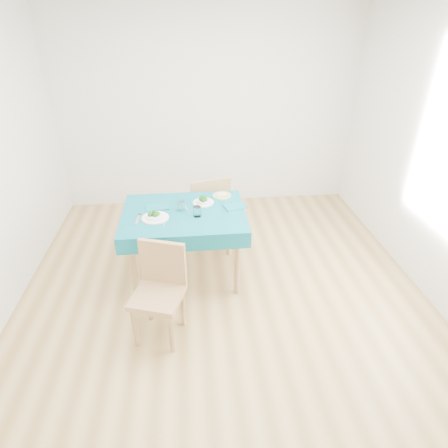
{
  "coord_description": "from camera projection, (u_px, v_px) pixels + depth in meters",
  "views": [
    {
      "loc": [
        -0.28,
        -2.82,
        2.46
      ],
      "look_at": [
        0.0,
        0.0,
        0.85
      ],
      "focal_mm": 30.0,
      "sensor_mm": 36.0,
      "label": 1
    }
  ],
  "objects": [
    {
      "name": "room_shell",
      "position": [
        224.0,
        170.0,
        3.01
      ],
      "size": [
        4.02,
        4.52,
        2.73
      ],
      "color": "olive",
      "rests_on": "ground"
    },
    {
      "name": "table",
      "position": [
        186.0,
        245.0,
        3.84
      ],
      "size": [
        1.19,
        0.9,
        0.76
      ],
      "primitive_type": "cube",
      "color": "#095463",
      "rests_on": "ground"
    },
    {
      "name": "chair_near",
      "position": [
        157.0,
        290.0,
        3.03
      ],
      "size": [
        0.51,
        0.53,
        0.99
      ],
      "primitive_type": "cube",
      "rotation": [
        0.0,
        0.0,
        -0.31
      ],
      "color": "olive",
      "rests_on": "ground"
    },
    {
      "name": "chair_far",
      "position": [
        206.0,
        195.0,
        4.42
      ],
      "size": [
        0.56,
        0.59,
        1.14
      ],
      "primitive_type": "cube",
      "rotation": [
        0.0,
        0.0,
        3.36
      ],
      "color": "olive",
      "rests_on": "ground"
    },
    {
      "name": "bowl_near",
      "position": [
        155.0,
        215.0,
        3.52
      ],
      "size": [
        0.26,
        0.26,
        0.08
      ],
      "primitive_type": null,
      "color": "white",
      "rests_on": "table"
    },
    {
      "name": "bowl_far",
      "position": [
        203.0,
        200.0,
        3.81
      ],
      "size": [
        0.22,
        0.22,
        0.07
      ],
      "primitive_type": null,
      "color": "white",
      "rests_on": "table"
    },
    {
      "name": "fork_near",
      "position": [
        138.0,
        219.0,
        3.53
      ],
      "size": [
        0.04,
        0.2,
        0.0
      ],
      "primitive_type": "cube",
      "rotation": [
        0.0,
        0.0,
        -0.09
      ],
      "color": "silver",
      "rests_on": "table"
    },
    {
      "name": "knife_near",
      "position": [
        165.0,
        221.0,
        3.49
      ],
      "size": [
        0.02,
        0.21,
        0.0
      ],
      "primitive_type": "cube",
      "rotation": [
        0.0,
        0.0,
        -0.04
      ],
      "color": "silver",
      "rests_on": "table"
    },
    {
      "name": "fork_far",
      "position": [
        185.0,
        207.0,
        3.74
      ],
      "size": [
        0.06,
        0.16,
        0.0
      ],
      "primitive_type": "cube",
      "rotation": [
        0.0,
        0.0,
        0.26
      ],
      "color": "silver",
      "rests_on": "table"
    },
    {
      "name": "knife_far",
      "position": [
        228.0,
        209.0,
        3.71
      ],
      "size": [
        0.04,
        0.21,
        0.0
      ],
      "primitive_type": "cube",
      "rotation": [
        0.0,
        0.0,
        0.1
      ],
      "color": "silver",
      "rests_on": "table"
    },
    {
      "name": "napkin_near",
      "position": [
        157.0,
        207.0,
        3.73
      ],
      "size": [
        0.24,
        0.19,
        0.01
      ],
      "primitive_type": "cube",
      "rotation": [
        0.0,
        0.0,
        0.19
      ],
      "color": "#0D5E6D",
      "rests_on": "table"
    },
    {
      "name": "napkin_far",
      "position": [
        235.0,
        206.0,
        3.74
      ],
      "size": [
        0.25,
        0.2,
        0.01
      ],
      "primitive_type": "cube",
      "rotation": [
        0.0,
        0.0,
        0.28
      ],
      "color": "#0D5E6D",
      "rests_on": "table"
    },
    {
      "name": "tumbler_center",
      "position": [
        181.0,
        206.0,
        3.65
      ],
      "size": [
        0.08,
        0.08,
        0.1
      ],
      "primitive_type": "cylinder",
      "color": "white",
      "rests_on": "table"
    },
    {
      "name": "tumbler_side",
      "position": [
        197.0,
        211.0,
        3.56
      ],
      "size": [
        0.08,
        0.08,
        0.1
      ],
      "primitive_type": "cylinder",
      "color": "white",
      "rests_on": "table"
    },
    {
      "name": "side_plate",
      "position": [
        222.0,
        196.0,
        3.97
      ],
      "size": [
        0.2,
        0.2,
        0.01
      ],
      "primitive_type": "cylinder",
      "color": "#A1BF5D",
      "rests_on": "table"
    },
    {
      "name": "bread_slice",
      "position": [
        222.0,
        195.0,
        3.96
      ],
      "size": [
        0.1,
        0.1,
        0.01
      ],
      "primitive_type": "cube",
      "rotation": [
        0.0,
        0.0,
        0.07
      ],
      "color": "beige",
      "rests_on": "side_plate"
    }
  ]
}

